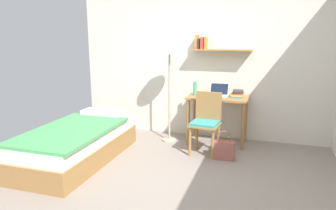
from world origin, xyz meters
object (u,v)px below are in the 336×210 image
at_px(standing_lamp, 169,53).
at_px(laptop, 219,92).
at_px(water_bottle, 195,88).
at_px(bed, 77,143).
at_px(book_stack, 237,94).
at_px(desk_chair, 206,120).
at_px(desk, 218,106).
at_px(handbag, 224,149).

xyz_separation_m(standing_lamp, laptop, (0.76, 0.21, -0.63)).
bearing_deg(laptop, water_bottle, -169.99).
bearing_deg(bed, book_stack, 33.81).
bearing_deg(laptop, standing_lamp, -164.65).
bearing_deg(desk_chair, laptop, 80.65).
bearing_deg(desk, handbag, -72.70).
xyz_separation_m(bed, desk, (1.75, 1.31, 0.37)).
bearing_deg(book_stack, handbag, -96.73).
height_order(desk, handbag, desk).
bearing_deg(bed, laptop, 38.23).
distance_m(desk_chair, standing_lamp, 1.21).
height_order(standing_lamp, handbag, standing_lamp).
bearing_deg(water_bottle, standing_lamp, -159.69).
distance_m(bed, handbag, 2.06).
bearing_deg(bed, handbag, 18.09).
relative_size(desk, laptop, 3.06).
relative_size(desk_chair, handbag, 2.16).
bearing_deg(laptop, book_stack, -2.27).
height_order(desk_chair, handbag, desk_chair).
relative_size(bed, laptop, 6.31).
bearing_deg(bed, desk, 36.86).
xyz_separation_m(bed, desk_chair, (1.66, 0.82, 0.26)).
relative_size(desk, standing_lamp, 0.57).
distance_m(desk_chair, water_bottle, 0.68).
relative_size(standing_lamp, laptop, 5.34).
xyz_separation_m(desk_chair, handbag, (0.30, -0.18, -0.35)).
height_order(laptop, handbag, laptop).
relative_size(bed, desk, 2.06).
bearing_deg(desk_chair, water_bottle, 119.81).
xyz_separation_m(standing_lamp, book_stack, (1.05, 0.20, -0.63)).
distance_m(desk, handbag, 0.84).
bearing_deg(desk, water_bottle, 179.59).
bearing_deg(water_bottle, desk, -0.41).
xyz_separation_m(desk_chair, standing_lamp, (-0.67, 0.35, 0.95)).
relative_size(bed, handbag, 4.69).
xyz_separation_m(desk_chair, laptop, (0.09, 0.56, 0.32)).
bearing_deg(standing_lamp, desk, 10.47).
distance_m(standing_lamp, handbag, 1.71).
relative_size(bed, water_bottle, 8.79).
height_order(bed, book_stack, book_stack).
relative_size(water_bottle, handbag, 0.53).
xyz_separation_m(bed, standing_lamp, (0.99, 1.17, 1.20)).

